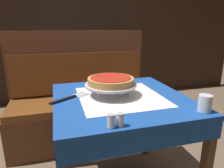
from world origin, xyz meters
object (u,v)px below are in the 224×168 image
at_px(pepper_shaker, 120,120).
at_px(pizza_pan_stand, 111,85).
at_px(booth_bench, 82,111).
at_px(salt_shaker, 111,121).
at_px(deep_dish_pizza, 111,80).
at_px(pizza_server, 70,97).
at_px(condiment_caddy, 62,57).
at_px(dining_table_front, 120,109).
at_px(dining_table_rear, 65,68).
at_px(water_glass_near, 205,103).

bearing_deg(pepper_shaker, pizza_pan_stand, 80.08).
height_order(booth_bench, salt_shaker, booth_bench).
distance_m(deep_dish_pizza, salt_shaker, 0.46).
distance_m(pizza_server, condiment_caddy, 1.60).
xyz_separation_m(dining_table_front, booth_bench, (-0.16, 0.82, -0.34)).
bearing_deg(salt_shaker, deep_dish_pizza, 74.61).
height_order(dining_table_rear, pizza_server, pizza_server).
relative_size(booth_bench, water_glass_near, 15.88).
xyz_separation_m(dining_table_rear, booth_bench, (0.12, -0.82, -0.32)).
xyz_separation_m(dining_table_front, condiment_caddy, (-0.31, 1.66, 0.13)).
xyz_separation_m(deep_dish_pizza, salt_shaker, (-0.12, -0.43, -0.07)).
distance_m(pepper_shaker, condiment_caddy, 2.05).
bearing_deg(pizza_server, water_glass_near, -30.89).
height_order(water_glass_near, salt_shaker, water_glass_near).
xyz_separation_m(dining_table_front, water_glass_near, (0.36, -0.35, 0.14)).
distance_m(pizza_pan_stand, salt_shaker, 0.45).
height_order(dining_table_rear, pepper_shaker, pepper_shaker).
bearing_deg(salt_shaker, water_glass_near, 3.60).
distance_m(booth_bench, condiment_caddy, 0.97).
height_order(water_glass_near, condiment_caddy, condiment_caddy).
bearing_deg(water_glass_near, pizza_pan_stand, 136.18).
relative_size(dining_table_front, pepper_shaker, 13.63).
bearing_deg(pizza_pan_stand, dining_table_rear, 98.14).
relative_size(pizza_pan_stand, water_glass_near, 3.74).
bearing_deg(pizza_pan_stand, booth_bench, 97.70).
bearing_deg(condiment_caddy, pepper_shaker, -84.92).
bearing_deg(dining_table_rear, booth_bench, -81.46).
height_order(booth_bench, condiment_caddy, booth_bench).
xyz_separation_m(dining_table_front, salt_shaker, (-0.17, -0.39, 0.12)).
distance_m(pizza_server, pepper_shaker, 0.48).
relative_size(booth_bench, deep_dish_pizza, 4.80).
relative_size(pepper_shaker, condiment_caddy, 0.35).
distance_m(pizza_pan_stand, deep_dish_pizza, 0.03).
distance_m(dining_table_front, condiment_caddy, 1.69).
xyz_separation_m(dining_table_front, deep_dish_pizza, (-0.05, 0.05, 0.19)).
xyz_separation_m(booth_bench, pizza_server, (-0.16, -0.77, 0.44)).
height_order(dining_table_front, pizza_server, pizza_server).
height_order(booth_bench, water_glass_near, booth_bench).
bearing_deg(booth_bench, deep_dish_pizza, -82.30).
relative_size(dining_table_front, water_glass_near, 9.29).
bearing_deg(deep_dish_pizza, pizza_pan_stand, 180.00).
bearing_deg(deep_dish_pizza, pizza_server, 177.90).
distance_m(dining_table_rear, water_glass_near, 2.10).
distance_m(salt_shaker, pepper_shaker, 0.04).
bearing_deg(salt_shaker, booth_bench, 89.32).
bearing_deg(dining_table_front, condiment_caddy, 100.63).
relative_size(deep_dish_pizza, pepper_shaker, 4.86).
bearing_deg(salt_shaker, dining_table_front, 65.97).
distance_m(dining_table_front, deep_dish_pizza, 0.21).
relative_size(pizza_pan_stand, salt_shaker, 5.45).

